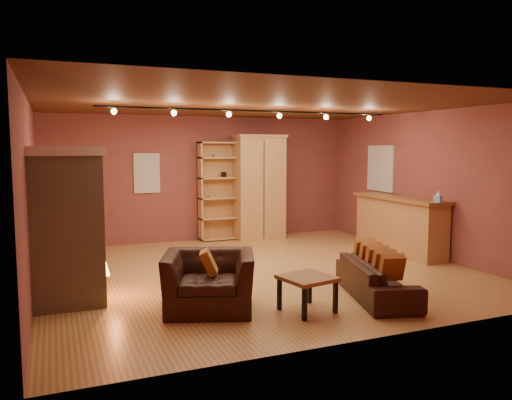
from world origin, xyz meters
name	(u,v)px	position (x,y,z in m)	size (l,w,h in m)	color
floor	(259,271)	(0.00, 0.00, 0.00)	(7.00, 7.00, 0.00)	#A06E39
ceiling	(259,105)	(0.00, 0.00, 2.80)	(7.00, 7.00, 0.00)	brown
back_wall	(204,179)	(0.00, 3.25, 1.40)	(7.00, 0.02, 2.80)	brown
left_wall	(31,198)	(-3.50, 0.00, 1.40)	(0.02, 6.50, 2.80)	brown
right_wall	(425,184)	(3.50, 0.00, 1.40)	(0.02, 6.50, 2.80)	brown
fireplace	(67,226)	(-3.04, -0.60, 1.06)	(1.01, 0.98, 2.12)	tan
back_window	(147,173)	(-1.30, 3.23, 1.55)	(0.56, 0.04, 0.86)	silver
bookcase	(218,190)	(0.28, 3.13, 1.14)	(0.91, 0.36, 2.23)	tan
armoire	(259,187)	(1.22, 2.95, 1.20)	(1.18, 0.67, 2.39)	tan
bar_counter	(399,224)	(3.20, 0.37, 0.57)	(0.63, 2.36, 1.13)	tan
tissue_box	(438,197)	(3.15, -0.74, 1.22)	(0.16, 0.16, 0.22)	#82AED0
right_window	(381,168)	(3.47, 1.40, 1.65)	(0.05, 0.90, 1.00)	silver
loveseat	(377,272)	(0.96, -1.99, 0.37)	(0.99, 1.84, 0.75)	black
armchair	(209,272)	(-1.37, -1.60, 0.50)	(1.33, 1.09, 1.00)	black
coffee_table	(307,281)	(-0.23, -2.15, 0.40)	(0.72, 0.72, 0.46)	#915C34
track_rail	(255,113)	(0.00, 0.20, 2.69)	(5.20, 0.09, 0.13)	black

